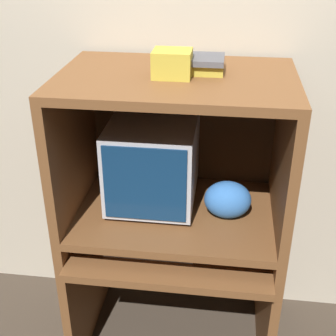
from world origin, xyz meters
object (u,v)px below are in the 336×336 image
at_px(mouse, 209,254).
at_px(storage_box, 172,64).
at_px(crt_monitor, 153,161).
at_px(keyboard, 150,247).
at_px(snack_bag, 228,200).
at_px(book_stack, 200,64).

xyz_separation_m(mouse, storage_box, (-0.18, 0.15, 0.77)).
relative_size(crt_monitor, storage_box, 3.04).
bearing_deg(crt_monitor, keyboard, -85.14).
height_order(keyboard, snack_bag, snack_bag).
xyz_separation_m(mouse, snack_bag, (0.07, 0.15, 0.19)).
distance_m(crt_monitor, keyboard, 0.38).
xyz_separation_m(mouse, book_stack, (-0.08, 0.22, 0.76)).
distance_m(crt_monitor, snack_bag, 0.37).
xyz_separation_m(keyboard, snack_bag, (0.32, 0.13, 0.19)).
bearing_deg(storage_box, book_stack, 37.11).
distance_m(crt_monitor, mouse, 0.47).
relative_size(keyboard, storage_box, 2.61).
bearing_deg(mouse, book_stack, 109.51).
bearing_deg(keyboard, crt_monitor, 94.86).
distance_m(mouse, storage_box, 0.81).
height_order(snack_bag, storage_box, storage_box).
bearing_deg(crt_monitor, storage_box, -44.94).
relative_size(mouse, snack_bag, 0.35).
distance_m(mouse, snack_bag, 0.25).
bearing_deg(crt_monitor, mouse, -41.36).
distance_m(mouse, book_stack, 0.79).
relative_size(crt_monitor, mouse, 6.23).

